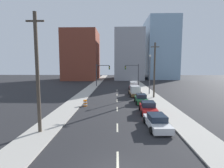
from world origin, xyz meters
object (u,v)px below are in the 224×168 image
at_px(utility_pole_right_mid, 154,70).
at_px(sedan_white, 157,122).
at_px(traffic_barrel, 85,103).
at_px(box_truck_maroon, 134,86).
at_px(traffic_signal_right, 135,72).
at_px(traffic_signal_left, 100,72).
at_px(box_truck_brown, 135,91).
at_px(street_lamp, 150,72).
at_px(sedan_green, 141,99).
at_px(sedan_red, 148,108).
at_px(utility_pole_left_near, 37,73).

distance_m(utility_pole_right_mid, sedan_white, 17.06).
xyz_separation_m(utility_pole_right_mid, traffic_barrel, (-11.88, -7.09, -4.85)).
distance_m(sedan_white, box_truck_maroon, 25.77).
bearing_deg(sedan_white, traffic_signal_right, 85.16).
distance_m(traffic_signal_left, box_truck_brown, 17.79).
height_order(traffic_signal_left, street_lamp, street_lamp).
xyz_separation_m(traffic_signal_right, utility_pole_right_mid, (1.93, -17.33, 1.13)).
xyz_separation_m(traffic_signal_right, sedan_white, (-1.15, -33.45, -3.55)).
xyz_separation_m(box_truck_brown, box_truck_maroon, (0.46, 7.61, 0.06)).
relative_size(utility_pole_right_mid, sedan_white, 2.14).
bearing_deg(street_lamp, box_truck_brown, -149.20).
xyz_separation_m(sedan_white, box_truck_maroon, (0.15, 25.76, 0.39)).
bearing_deg(traffic_signal_left, traffic_signal_right, 0.00).
distance_m(traffic_signal_left, traffic_signal_right, 9.96).
height_order(sedan_white, sedan_green, sedan_green).
height_order(sedan_white, sedan_red, sedan_red).
distance_m(utility_pole_right_mid, box_truck_maroon, 10.95).
bearing_deg(traffic_signal_left, traffic_barrel, -89.97).
bearing_deg(box_truck_brown, sedan_white, -90.29).
bearing_deg(traffic_barrel, utility_pole_right_mid, 30.81).
bearing_deg(traffic_barrel, traffic_signal_right, 67.83).
xyz_separation_m(street_lamp, sedan_green, (-2.92, -8.55, -4.18)).
height_order(utility_pole_left_near, sedan_green, utility_pole_left_near).
bearing_deg(street_lamp, utility_pole_right_mid, -88.30).
bearing_deg(utility_pole_left_near, traffic_barrel, 77.78).
relative_size(street_lamp, sedan_green, 1.89).
bearing_deg(box_truck_maroon, utility_pole_left_near, -110.80).
xyz_separation_m(traffic_signal_right, box_truck_maroon, (-1.00, -7.69, -3.16)).
distance_m(traffic_signal_right, street_lamp, 13.49).
bearing_deg(street_lamp, sedan_white, -98.38).
xyz_separation_m(traffic_barrel, box_truck_maroon, (8.95, 16.73, 0.56)).
height_order(traffic_barrel, box_truck_maroon, box_truck_maroon).
xyz_separation_m(traffic_signal_left, sedan_green, (8.85, -21.90, -3.51)).
height_order(utility_pole_left_near, sedan_white, utility_pole_left_near).
xyz_separation_m(sedan_red, box_truck_maroon, (0.06, 20.35, 0.33)).
xyz_separation_m(utility_pole_left_near, utility_pole_right_mid, (14.17, 17.67, -0.23)).
height_order(traffic_signal_right, traffic_barrel, traffic_signal_right).
relative_size(traffic_signal_right, street_lamp, 0.78).
bearing_deg(utility_pole_left_near, sedan_red, 31.94).
relative_size(traffic_signal_right, utility_pole_right_mid, 0.63).
height_order(sedan_green, box_truck_maroon, box_truck_maroon).
relative_size(traffic_barrel, sedan_red, 0.21).
height_order(street_lamp, sedan_white, street_lamp).
bearing_deg(traffic_signal_right, utility_pole_left_near, -109.28).
xyz_separation_m(street_lamp, sedan_red, (-2.87, -14.69, -4.16)).
relative_size(sedan_green, box_truck_brown, 0.83).
bearing_deg(traffic_signal_right, sedan_green, -92.91).
bearing_deg(traffic_signal_left, street_lamp, -48.59).
xyz_separation_m(traffic_signal_left, box_truck_brown, (8.51, -15.30, -3.22)).
relative_size(traffic_barrel, sedan_green, 0.21).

